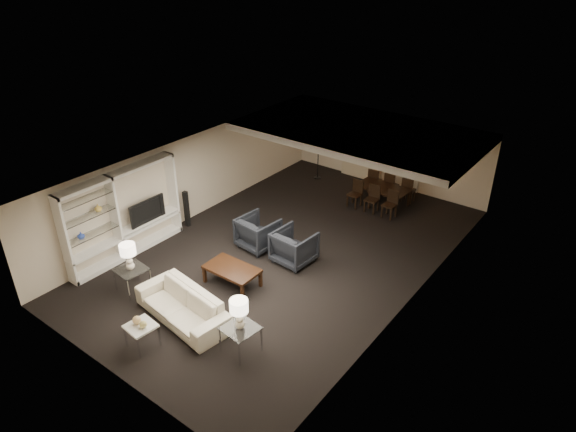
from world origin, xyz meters
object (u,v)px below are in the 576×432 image
Objects in this scene: pendant_light at (368,149)px; floor_speaker at (187,209)px; chair_nm at (372,199)px; floor_lamp at (318,154)px; side_table_right at (241,339)px; marble_table at (142,336)px; chair_nl at (355,194)px; chair_fm at (391,185)px; sofa at (182,306)px; coffee_table at (232,276)px; chair_fr at (409,190)px; side_table_left at (133,280)px; table_lamp_left at (129,257)px; dining_table at (381,196)px; chair_fl at (375,180)px; armchair_left at (258,232)px; vase_blue at (81,235)px; chair_nr at (390,205)px; armchair_right at (294,247)px; television at (145,210)px; vase_amber at (98,208)px; table_lamp_right at (239,314)px.

floor_speaker is (-3.50, -4.10, -1.37)m from pendant_light.
floor_lamp reaches higher than chair_nm.
side_table_right is 1.20× the size of marble_table.
chair_fm is (0.60, 1.30, 0.00)m from chair_nl.
sofa is 1.60m from coffee_table.
floor_lamp is (-2.72, 1.10, 0.46)m from chair_nm.
chair_fr is at bearing 77.75° from coffee_table.
side_table_left is 1.00× the size of side_table_right.
table_lamp_left is 0.80× the size of chair_fm.
side_table_left reaches higher than dining_table.
coffee_table is at bearing 74.62° from chair_fr.
side_table_left is 7.21m from chair_nl.
sofa is at bearing 82.45° from chair_fl.
armchair_left is 5.30× the size of vase_blue.
floor_lamp reaches higher than chair_fl.
sofa is 2.82× the size of chair_fm.
side_table_left is at bearing -107.38° from pendant_light.
coffee_table is at bearing 43.26° from side_table_left.
vase_blue is (-1.40, -0.28, 0.85)m from side_table_left.
floor_speaker is 1.30× the size of chair_fl.
chair_fl is (-1.20, 1.30, 0.00)m from chair_nr.
chair_nm reaches higher than side_table_left.
vase_blue is at bearing 60.84° from armchair_left.
armchair_right is at bearing -96.88° from chair_nm.
chair_fm is (0.00, 0.65, 0.14)m from dining_table.
armchair_left is 1.15× the size of chair_nm.
chair_nm is 1.00× the size of chair_fm.
vase_blue is (-3.10, -0.28, 0.80)m from sofa.
vase_amber reaches higher than television.
chair_fl is (-1.46, 8.24, 0.12)m from side_table_right.
armchair_right reaches higher than chair_nm.
side_table_right is 8.82m from floor_lamp.
chair_fl is at bearing 137.12° from dining_table.
marble_table is (-1.70, -1.10, -0.03)m from side_table_right.
floor_lamp reaches higher than sofa.
marble_table is (1.70, -1.10, -0.67)m from table_lamp_left.
chair_nm is at bearing 40.14° from floor_speaker.
chair_nm is 1.00× the size of chair_fr.
floor_lamp reaches higher than television.
armchair_right is 0.55× the size of floor_lamp.
chair_nr and chair_fr have the same top height.
table_lamp_right reaches higher than chair_fr.
side_table_left is 0.77× the size of chair_nl.
sofa is at bearing -88.97° from chair_nl.
floor_lamp is (-2.39, 0.99, -1.03)m from pendant_light.
marble_table is 9.35m from chair_fl.
chair_nr is (4.51, 5.35, -0.64)m from television.
vase_amber reaches higher than floor_speaker.
chair_nr is (0.93, -0.11, -1.50)m from pendant_light.
vase_blue is 8.26m from chair_nm.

